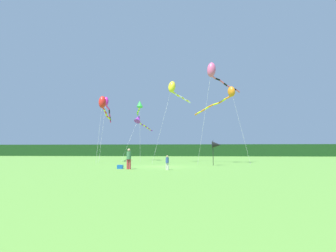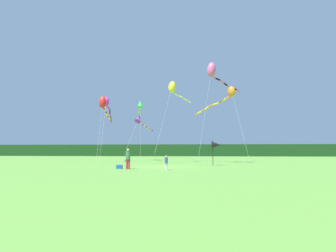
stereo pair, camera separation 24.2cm
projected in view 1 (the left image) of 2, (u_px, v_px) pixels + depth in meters
ground_plane at (163, 167)px, 25.28m from camera, size 120.00×120.00×0.00m
distant_treeline at (181, 150)px, 70.07m from camera, size 108.00×2.26×3.02m
person_adult at (129, 158)px, 21.89m from camera, size 0.36×0.36×1.66m
person_child at (167, 162)px, 21.00m from camera, size 0.25×0.25×1.12m
cooler_box at (120, 167)px, 22.41m from camera, size 0.45×0.38×0.31m
banner_flag_pole at (216, 145)px, 27.37m from camera, size 0.90×0.70×2.51m
kite_rainbow at (213, 72)px, 31.94m from camera, size 5.66×5.42×11.84m
kite_orange at (226, 95)px, 32.38m from camera, size 5.83×7.43×9.04m
kite_red at (103, 104)px, 35.50m from camera, size 1.20×7.53×8.64m
kite_green at (140, 105)px, 38.68m from camera, size 1.56×4.54×8.63m
kite_purple at (139, 120)px, 41.29m from camera, size 2.96×9.14×7.10m
kite_yellow at (173, 88)px, 34.89m from camera, size 4.49×5.89×10.44m
kite_magenta at (107, 105)px, 39.76m from camera, size 1.75×10.21×9.28m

